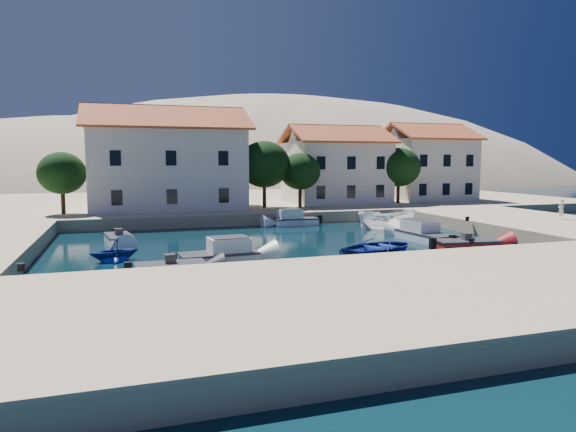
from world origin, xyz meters
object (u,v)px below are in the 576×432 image
object	(u,v)px
building_mid	(336,164)
boat_east	(387,229)
building_right	(426,161)
pedestrian	(561,209)
cabin_cruiser_east	(425,234)
building_left	(167,157)
cabin_cruiser_south	(219,255)
rowboat_south	(382,254)

from	to	relation	value
building_mid	boat_east	xyz separation A→B (m)	(-1.83, -14.78, -5.22)
building_right	building_mid	bearing A→B (deg)	-175.24
pedestrian	boat_east	bearing A→B (deg)	-28.18
cabin_cruiser_east	building_left	bearing A→B (deg)	33.90
cabin_cruiser_south	cabin_cruiser_east	xyz separation A→B (m)	(15.07, 3.34, -0.00)
building_right	cabin_cruiser_south	bearing A→B (deg)	-139.14
cabin_cruiser_south	pedestrian	world-z (taller)	pedestrian
building_mid	boat_east	size ratio (longest dim) A/B	2.25
building_left	building_right	xyz separation A→B (m)	(30.00, 2.00, -0.46)
cabin_cruiser_south	boat_east	size ratio (longest dim) A/B	0.93
rowboat_south	boat_east	xyz separation A→B (m)	(5.72, 9.78, 0.00)
building_right	cabin_cruiser_east	size ratio (longest dim) A/B	1.92
building_left	rowboat_south	distance (m)	26.45
building_right	pedestrian	bearing A→B (deg)	-94.34
building_mid	cabin_cruiser_south	xyz separation A→B (m)	(-17.32, -24.36, -4.75)
building_left	cabin_cruiser_east	distance (m)	26.05
building_left	pedestrian	bearing A→B (deg)	-34.22
pedestrian	building_left	bearing A→B (deg)	-38.09
building_mid	cabin_cruiser_south	size ratio (longest dim) A/B	2.42
boat_east	pedestrian	world-z (taller)	pedestrian
cabin_cruiser_south	building_right	bearing A→B (deg)	36.17
building_left	pedestrian	distance (m)	34.57
building_mid	pedestrian	size ratio (longest dim) A/B	6.70
building_mid	building_right	xyz separation A→B (m)	(12.00, 1.00, 0.25)
building_mid	pedestrian	distance (m)	23.06
rowboat_south	pedestrian	distance (m)	18.52
pedestrian	building_mid	bearing A→B (deg)	-66.79
cabin_cruiser_south	cabin_cruiser_east	size ratio (longest dim) A/B	0.88
cabin_cruiser_south	boat_east	xyz separation A→B (m)	(15.49, 9.57, -0.48)
rowboat_south	cabin_cruiser_east	distance (m)	6.40
cabin_cruiser_east	pedestrian	xyz separation A→B (m)	(12.63, 0.72, 1.31)
building_mid	rowboat_south	xyz separation A→B (m)	(-7.55, -24.57, -5.22)
pedestrian	cabin_cruiser_south	bearing A→B (deg)	4.46
building_left	rowboat_south	xyz separation A→B (m)	(10.45, -23.57, -5.94)
building_left	boat_east	size ratio (longest dim) A/B	3.15
building_left	cabin_cruiser_south	xyz separation A→B (m)	(0.68, -23.36, -5.46)
cabin_cruiser_south	building_mid	bearing A→B (deg)	49.90
building_mid	building_right	distance (m)	12.04
rowboat_south	cabin_cruiser_south	bearing A→B (deg)	69.30
cabin_cruiser_east	boat_east	bearing A→B (deg)	-8.14
building_right	rowboat_south	distance (m)	32.65
building_right	cabin_cruiser_east	xyz separation A→B (m)	(-14.25, -22.02, -5.00)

